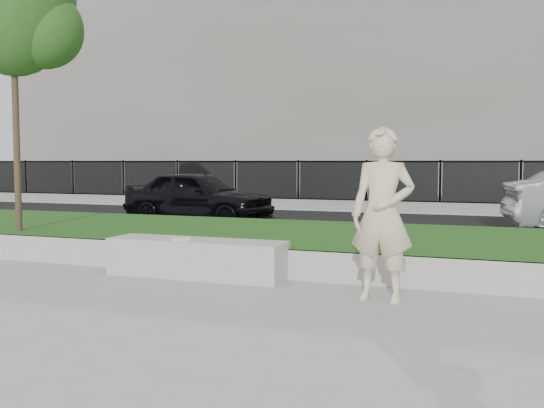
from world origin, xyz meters
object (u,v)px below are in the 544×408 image
at_px(car_dark, 198,196).
at_px(book, 180,239).
at_px(man, 382,215).
at_px(stone_bench, 197,258).
at_px(young_tree, 17,1).

bearing_deg(car_dark, book, -147.70).
distance_m(man, book, 2.87).
bearing_deg(man, book, 174.54).
xyz_separation_m(stone_bench, book, (-0.18, -0.12, 0.27)).
bearing_deg(stone_bench, book, -147.78).
height_order(man, young_tree, young_tree).
relative_size(stone_bench, young_tree, 0.47).
xyz_separation_m(stone_bench, car_dark, (-3.21, 6.26, 0.44)).
relative_size(book, young_tree, 0.05).
relative_size(man, young_tree, 0.37).
relative_size(man, car_dark, 0.50).
bearing_deg(man, stone_bench, 171.46).
bearing_deg(car_dark, young_tree, -178.38).
bearing_deg(man, young_tree, 171.04).
height_order(stone_bench, book, book).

